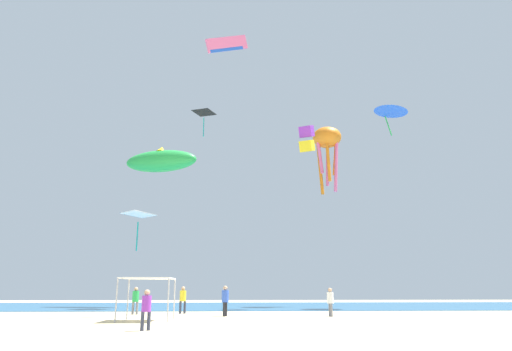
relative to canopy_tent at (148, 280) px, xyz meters
The scene contains 15 objects.
ground 7.86m from the canopy_tent, 33.77° to the right, with size 110.00×110.00×0.10m, color beige.
ocean_strip 24.40m from the canopy_tent, 75.02° to the left, with size 110.00×25.16×0.03m, color #28608C.
canopy_tent is the anchor object (origin of this frame).
person_near_tent 7.03m from the canopy_tent, 105.73° to the left, with size 0.45×0.42×1.78m.
person_leftmost 5.94m from the canopy_tent, 45.64° to the left, with size 0.44×0.47×1.84m.
person_central 6.23m from the canopy_tent, 80.57° to the right, with size 0.38×0.38×1.60m.
person_rightmost 11.15m from the canopy_tent, 18.28° to the left, with size 0.41×0.46×1.71m.
person_far_shore 7.87m from the canopy_tent, 81.55° to the left, with size 0.45×0.43×1.82m.
kite_diamond_white 17.70m from the canopy_tent, 103.48° to the left, with size 3.42×3.42×3.39m.
kite_inflatable_green 25.20m from the canopy_tent, 97.79° to the left, with size 8.33×5.01×3.25m.
kite_parafoil_pink 19.29m from the canopy_tent, 58.86° to the left, with size 3.28×1.74×2.16m.
kite_octopus_orange 29.81m from the canopy_tent, 55.50° to the left, with size 3.92×3.92×7.20m.
kite_delta_blue 31.09m from the canopy_tent, 39.59° to the left, with size 3.47×3.42×2.85m.
kite_box_purple 23.39m from the canopy_tent, 53.61° to the left, with size 1.69×1.80×2.76m.
kite_diamond_black 24.20m from the canopy_tent, 84.77° to the left, with size 2.48×2.48×2.56m.
Camera 1 is at (-1.95, -21.60, 1.58)m, focal length 32.75 mm.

